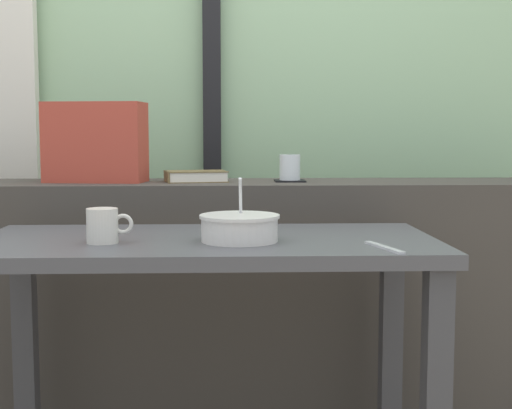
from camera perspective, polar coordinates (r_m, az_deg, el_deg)
name	(u,v)px	position (r m, az deg, el deg)	size (l,w,h in m)	color
outdoor_backdrop	(216,24)	(2.97, -3.17, 14.09)	(4.80, 0.08, 2.80)	#9EC699
window_divider_post	(212,47)	(2.88, -3.52, 12.32)	(0.07, 0.05, 2.60)	black
dark_console_ledge	(215,301)	(2.45, -3.23, -7.64)	(2.80, 0.37, 0.81)	#423D38
breakfast_table	(207,284)	(1.86, -3.88, -6.33)	(1.16, 0.56, 0.70)	#414145
coaster_square	(290,181)	(2.39, 2.69, 1.89)	(0.10, 0.10, 0.01)	black
juice_glass	(290,168)	(2.39, 2.69, 2.88)	(0.07, 0.07, 0.09)	white
closed_book	(195,176)	(2.39, -4.82, 2.24)	(0.22, 0.17, 0.04)	brown
throw_pillow	(96,142)	(2.42, -12.57, 4.82)	(0.32, 0.14, 0.26)	#B74233
soup_bowl	(240,228)	(1.78, -1.31, -1.86)	(0.20, 0.20, 0.16)	silver
fork_utensil	(384,247)	(1.70, 10.10, -3.36)	(0.02, 0.17, 0.01)	silver
ceramic_mug	(103,226)	(1.79, -11.98, -1.65)	(0.11, 0.08, 0.08)	silver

